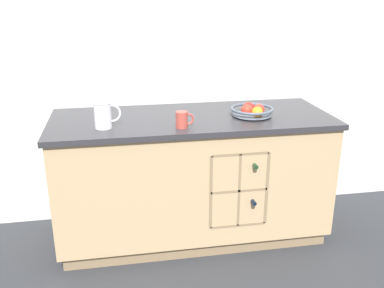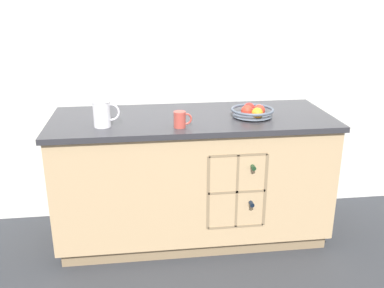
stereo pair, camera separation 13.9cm
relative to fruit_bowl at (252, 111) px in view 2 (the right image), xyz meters
name	(u,v)px [view 2 (the right image)]	position (x,y,z in m)	size (l,w,h in m)	color
ground_plane	(192,232)	(-0.39, 0.07, -0.92)	(14.00, 14.00, 0.00)	#2D3035
back_wall	(185,48)	(-0.39, 0.48, 0.35)	(4.40, 0.06, 2.55)	silver
kitchen_island	(192,177)	(-0.39, 0.06, -0.47)	(1.85, 0.75, 0.88)	#8B7354
fruit_bowl	(252,111)	(0.00, 0.00, 0.00)	(0.28, 0.28, 0.09)	#4C5666
white_pitcher	(102,113)	(-0.96, -0.08, 0.04)	(0.16, 0.11, 0.16)	white
ceramic_mug	(180,119)	(-0.49, -0.16, 0.01)	(0.11, 0.07, 0.10)	#B7473D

